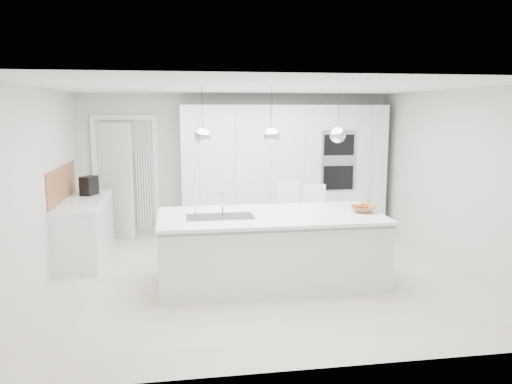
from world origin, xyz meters
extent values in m
plane|color=beige|center=(0.00, 0.00, 0.00)|extent=(5.50, 5.50, 0.00)
plane|color=silver|center=(0.00, 2.50, 1.25)|extent=(5.50, 0.00, 5.50)
plane|color=silver|center=(-2.75, 0.00, 1.25)|extent=(0.00, 5.00, 5.00)
plane|color=white|center=(0.00, 0.00, 2.50)|extent=(5.50, 5.50, 0.00)
cube|color=white|center=(0.80, 2.20, 1.15)|extent=(3.60, 0.60, 2.30)
cube|color=white|center=(-2.20, 2.42, 1.00)|extent=(0.76, 0.38, 2.00)
cube|color=white|center=(-2.45, 1.20, 0.43)|extent=(0.60, 1.80, 0.86)
cube|color=white|center=(-2.45, 1.20, 0.88)|extent=(0.62, 1.82, 0.04)
cube|color=#A16236|center=(-2.74, 1.20, 1.15)|extent=(0.02, 1.80, 0.50)
cube|color=white|center=(0.10, -0.30, 0.43)|extent=(2.80, 1.20, 0.86)
cube|color=white|center=(0.10, -0.25, 0.88)|extent=(2.84, 1.40, 0.04)
cylinder|color=white|center=(-0.50, -0.10, 1.05)|extent=(0.02, 0.02, 0.30)
sphere|color=white|center=(-0.75, -0.30, 1.90)|extent=(0.20, 0.20, 0.20)
sphere|color=white|center=(0.10, -0.30, 1.90)|extent=(0.20, 0.20, 0.20)
sphere|color=white|center=(0.95, -0.30, 1.90)|extent=(0.20, 0.20, 0.20)
imported|color=#A16236|center=(1.32, -0.31, 0.94)|extent=(0.43, 0.43, 0.08)
cube|color=black|center=(-2.43, 1.62, 1.05)|extent=(0.27, 0.33, 0.30)
sphere|color=#AC321E|center=(1.31, -0.28, 0.97)|extent=(0.08, 0.08, 0.08)
sphere|color=#AC321E|center=(1.34, -0.33, 0.97)|extent=(0.07, 0.07, 0.07)
sphere|color=#AC321E|center=(1.28, -0.29, 0.97)|extent=(0.08, 0.08, 0.08)
torus|color=yellow|center=(1.33, -0.34, 1.02)|extent=(0.24, 0.17, 0.22)
camera|label=1|loc=(-1.06, -6.38, 2.21)|focal=35.00mm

